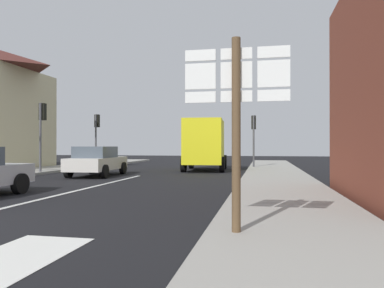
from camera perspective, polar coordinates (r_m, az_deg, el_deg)
The scene contains 10 objects.
ground_plane at distance 16.52m, azimuth -10.61°, elevation -5.50°, with size 80.00×80.00×0.00m, color black.
sidewalk_right at distance 13.38m, azimuth 13.74°, elevation -6.41°, with size 3.04×44.00×0.14m, color gray.
lane_centre_stripe at distance 12.91m, azimuth -17.24°, elevation -6.92°, with size 0.16×12.00×0.01m, color silver.
lane_turn_arrow at distance 5.57m, azimuth -26.01°, elevation -15.73°, with size 1.20×2.20×0.01m, color silver.
sedan_far at distance 18.72m, azimuth -14.69°, elevation -2.55°, with size 2.18×4.31×1.47m.
delivery_truck at distance 22.13m, azimuth 2.07°, elevation 0.08°, with size 2.76×5.13×3.05m.
route_sign_post at distance 5.79m, azimuth 6.97°, elevation 4.77°, with size 1.66×0.14×3.20m.
traffic_light_far_left at distance 26.55m, azimuth -14.74°, elevation 2.42°, with size 0.30×0.49×3.73m.
traffic_light_near_left at distance 20.93m, azimuth -22.50°, elevation 3.27°, with size 0.30×0.49×3.77m.
traffic_light_far_right at distance 24.29m, azimuth 9.66°, elevation 2.28°, with size 0.30×0.49×3.51m.
Camera 1 is at (6.09, -5.29, 1.49)m, focal length 33.95 mm.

